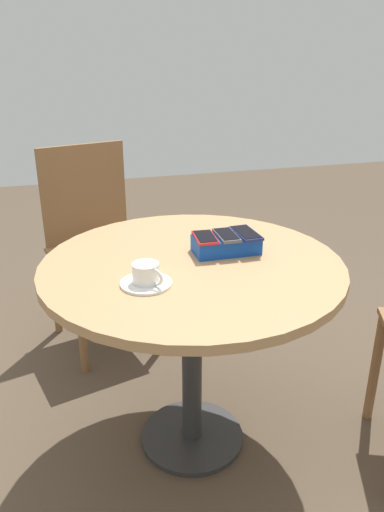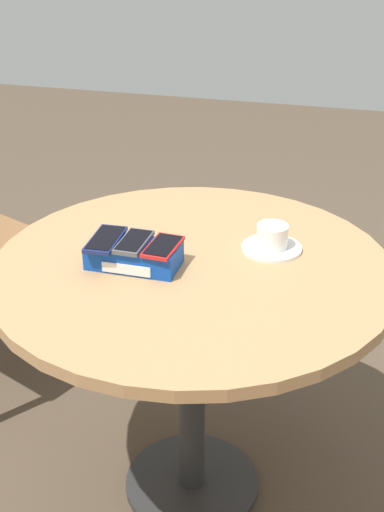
{
  "view_description": "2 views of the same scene",
  "coord_description": "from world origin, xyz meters",
  "px_view_note": "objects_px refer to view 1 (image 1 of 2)",
  "views": [
    {
      "loc": [
        0.4,
        1.4,
        1.35
      ],
      "look_at": [
        0.0,
        0.0,
        0.74
      ],
      "focal_mm": 35.0,
      "sensor_mm": 36.0,
      "label": 1
    },
    {
      "loc": [
        0.39,
        -1.45,
        1.52
      ],
      "look_at": [
        0.0,
        0.0,
        0.74
      ],
      "focal_mm": 50.0,
      "sensor_mm": 36.0,
      "label": 2
    }
  ],
  "objects_px": {
    "round_table": "(192,292)",
    "phone_gray": "(226,235)",
    "coffee_cup": "(146,273)",
    "phone_box": "(226,245)",
    "phone_red": "(205,237)",
    "chair_far_side": "(97,243)",
    "phone_navy": "(246,233)",
    "saucer": "(146,283)"
  },
  "relations": [
    {
      "from": "round_table",
      "to": "chair_far_side",
      "type": "height_order",
      "value": "chair_far_side"
    },
    {
      "from": "round_table",
      "to": "phone_navy",
      "type": "height_order",
      "value": "phone_navy"
    },
    {
      "from": "phone_red",
      "to": "coffee_cup",
      "type": "relative_size",
      "value": 1.29
    },
    {
      "from": "saucer",
      "to": "chair_far_side",
      "type": "bearing_deg",
      "value": -86.75
    },
    {
      "from": "phone_box",
      "to": "chair_far_side",
      "type": "height_order",
      "value": "chair_far_side"
    },
    {
      "from": "phone_box",
      "to": "phone_gray",
      "type": "relative_size",
      "value": 1.69
    },
    {
      "from": "phone_box",
      "to": "chair_far_side",
      "type": "relative_size",
      "value": 0.23
    },
    {
      "from": "round_table",
      "to": "coffee_cup",
      "type": "height_order",
      "value": "coffee_cup"
    },
    {
      "from": "coffee_cup",
      "to": "chair_far_side",
      "type": "relative_size",
      "value": 0.11
    },
    {
      "from": "coffee_cup",
      "to": "phone_gray",
      "type": "bearing_deg",
      "value": -150.89
    },
    {
      "from": "phone_box",
      "to": "phone_gray",
      "type": "xyz_separation_m",
      "value": [
        0.0,
        0.0,
        0.03
      ]
    },
    {
      "from": "phone_gray",
      "to": "chair_far_side",
      "type": "distance_m",
      "value": 0.93
    },
    {
      "from": "round_table",
      "to": "saucer",
      "type": "bearing_deg",
      "value": 35.37
    },
    {
      "from": "phone_gray",
      "to": "chair_far_side",
      "type": "relative_size",
      "value": 0.14
    },
    {
      "from": "round_table",
      "to": "phone_box",
      "type": "relative_size",
      "value": 4.48
    },
    {
      "from": "round_table",
      "to": "phone_red",
      "type": "height_order",
      "value": "phone_red"
    },
    {
      "from": "chair_far_side",
      "to": "phone_navy",
      "type": "bearing_deg",
      "value": 117.82
    },
    {
      "from": "phone_box",
      "to": "chair_far_side",
      "type": "distance_m",
      "value": 0.92
    },
    {
      "from": "coffee_cup",
      "to": "chair_far_side",
      "type": "distance_m",
      "value": 1.01
    },
    {
      "from": "chair_far_side",
      "to": "phone_box",
      "type": "bearing_deg",
      "value": 113.82
    },
    {
      "from": "phone_red",
      "to": "chair_far_side",
      "type": "xyz_separation_m",
      "value": [
        0.28,
        -0.81,
        -0.29
      ]
    },
    {
      "from": "phone_gray",
      "to": "coffee_cup",
      "type": "bearing_deg",
      "value": 29.11
    },
    {
      "from": "round_table",
      "to": "phone_gray",
      "type": "distance_m",
      "value": 0.22
    },
    {
      "from": "phone_gray",
      "to": "phone_red",
      "type": "xyz_separation_m",
      "value": [
        0.07,
        -0.0,
        -0.0
      ]
    },
    {
      "from": "saucer",
      "to": "chair_far_side",
      "type": "distance_m",
      "value": 1.0
    },
    {
      "from": "coffee_cup",
      "to": "phone_red",
      "type": "bearing_deg",
      "value": -143.25
    },
    {
      "from": "phone_red",
      "to": "saucer",
      "type": "distance_m",
      "value": 0.29
    },
    {
      "from": "phone_gray",
      "to": "coffee_cup",
      "type": "relative_size",
      "value": 1.29
    },
    {
      "from": "phone_navy",
      "to": "saucer",
      "type": "xyz_separation_m",
      "value": [
        0.37,
        0.17,
        -0.06
      ]
    },
    {
      "from": "round_table",
      "to": "phone_gray",
      "type": "xyz_separation_m",
      "value": [
        -0.13,
        -0.04,
        0.17
      ]
    },
    {
      "from": "round_table",
      "to": "phone_box",
      "type": "distance_m",
      "value": 0.19
    },
    {
      "from": "coffee_cup",
      "to": "chair_far_side",
      "type": "bearing_deg",
      "value": -86.68
    },
    {
      "from": "phone_box",
      "to": "phone_navy",
      "type": "bearing_deg",
      "value": -179.25
    },
    {
      "from": "phone_box",
      "to": "phone_navy",
      "type": "relative_size",
      "value": 1.48
    },
    {
      "from": "phone_box",
      "to": "phone_gray",
      "type": "distance_m",
      "value": 0.03
    },
    {
      "from": "saucer",
      "to": "round_table",
      "type": "bearing_deg",
      "value": -144.63
    },
    {
      "from": "phone_red",
      "to": "chair_far_side",
      "type": "relative_size",
      "value": 0.14
    },
    {
      "from": "phone_box",
      "to": "coffee_cup",
      "type": "relative_size",
      "value": 2.17
    },
    {
      "from": "phone_gray",
      "to": "phone_box",
      "type": "bearing_deg",
      "value": -94.7
    },
    {
      "from": "phone_box",
      "to": "phone_red",
      "type": "bearing_deg",
      "value": -0.76
    },
    {
      "from": "saucer",
      "to": "coffee_cup",
      "type": "distance_m",
      "value": 0.03
    },
    {
      "from": "phone_gray",
      "to": "coffee_cup",
      "type": "distance_m",
      "value": 0.34
    }
  ]
}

